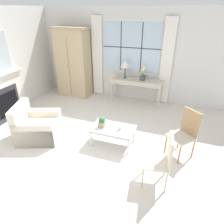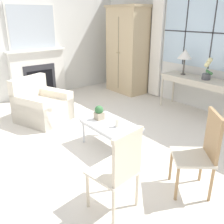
{
  "view_description": "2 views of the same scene",
  "coord_description": "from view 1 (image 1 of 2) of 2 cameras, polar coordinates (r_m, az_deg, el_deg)",
  "views": [
    {
      "loc": [
        1.61,
        -3.16,
        2.72
      ],
      "look_at": [
        0.4,
        0.17,
        0.88
      ],
      "focal_mm": 32.0,
      "sensor_mm": 36.0,
      "label": 1
    },
    {
      "loc": [
        3.15,
        -1.88,
        1.99
      ],
      "look_at": [
        0.43,
        0.3,
        0.63
      ],
      "focal_mm": 40.0,
      "sensor_mm": 36.0,
      "label": 2
    }
  ],
  "objects": [
    {
      "name": "console_table",
      "position": [
        6.33,
        7.09,
        8.47
      ],
      "size": [
        1.6,
        0.5,
        0.77
      ],
      "color": "beige",
      "rests_on": "ground_plane"
    },
    {
      "name": "side_chair_wooden",
      "position": [
        4.24,
        20.26,
        -5.09
      ],
      "size": [
        0.62,
        0.62,
        1.0
      ],
      "color": "beige",
      "rests_on": "ground_plane"
    },
    {
      "name": "armoire",
      "position": [
        6.96,
        -10.95,
        13.66
      ],
      "size": [
        1.14,
        0.65,
        2.23
      ],
      "color": "tan",
      "rests_on": "ground_plane"
    },
    {
      "name": "coffee_table",
      "position": [
        4.37,
        0.25,
        -5.05
      ],
      "size": [
        0.94,
        0.56,
        0.42
      ],
      "color": "silver",
      "rests_on": "ground_plane"
    },
    {
      "name": "accent_chair_wooden",
      "position": [
        3.45,
        14.19,
        -12.62
      ],
      "size": [
        0.5,
        0.5,
        0.97
      ],
      "color": "beige",
      "rests_on": "ground_plane"
    },
    {
      "name": "pillar_candle",
      "position": [
        4.26,
        2.44,
        -4.25
      ],
      "size": [
        0.1,
        0.1,
        0.15
      ],
      "color": "silver",
      "rests_on": "coffee_table"
    },
    {
      "name": "ground_plane",
      "position": [
        4.47,
        -5.7,
        -10.24
      ],
      "size": [
        14.0,
        14.0,
        0.0
      ],
      "primitive_type": "plane",
      "color": "silver"
    },
    {
      "name": "potted_orchid",
      "position": [
        6.24,
        8.79,
        10.6
      ],
      "size": [
        0.22,
        0.17,
        0.45
      ],
      "color": "#4C4C51",
      "rests_on": "console_table"
    },
    {
      "name": "wall_back_windowed",
      "position": [
        6.52,
        5.44,
        15.61
      ],
      "size": [
        7.2,
        0.14,
        2.8
      ],
      "color": "silver",
      "rests_on": "ground_plane"
    },
    {
      "name": "table_lamp",
      "position": [
        6.3,
        3.82,
        13.47
      ],
      "size": [
        0.31,
        0.31,
        0.55
      ],
      "color": "#4C4742",
      "rests_on": "console_table"
    },
    {
      "name": "potted_plant_small",
      "position": [
        4.33,
        -2.92,
        -2.88
      ],
      "size": [
        0.14,
        0.14,
        0.23
      ],
      "color": "tan",
      "rests_on": "coffee_table"
    },
    {
      "name": "fireplace",
      "position": [
        6.19,
        -28.88,
        5.2
      ],
      "size": [
        0.34,
        1.47,
        2.26
      ],
      "color": "#2D2D33",
      "rests_on": "ground_plane"
    },
    {
      "name": "armchair_upholstered",
      "position": [
        4.94,
        -20.59,
        -4.1
      ],
      "size": [
        1.12,
        1.09,
        0.86
      ],
      "color": "beige",
      "rests_on": "ground_plane"
    }
  ]
}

